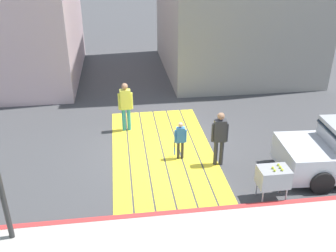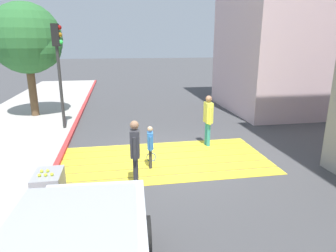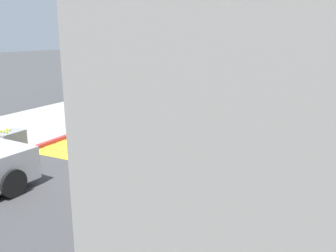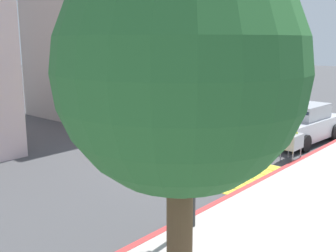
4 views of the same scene
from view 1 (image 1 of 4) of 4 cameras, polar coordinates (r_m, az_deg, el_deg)
ground_plane at (r=12.35m, az=-0.84°, el=-3.85°), size 120.00×120.00×0.00m
crosswalk_stripes at (r=12.35m, az=-0.84°, el=-3.83°), size 6.40×3.25×0.01m
curb_painted at (r=9.66m, az=1.59°, el=-13.14°), size 0.16×40.00×0.13m
tennis_ball_cart at (r=10.21m, az=15.69°, el=-7.44°), size 0.56×0.80×1.02m
pedestrian_adult_lead at (r=13.34m, az=-6.46°, el=3.41°), size 0.25×0.52×1.80m
pedestrian_adult_trailing at (r=11.27m, az=7.85°, el=-1.38°), size 0.26×0.51×1.74m
pedestrian_child_with_racket at (r=11.62m, az=1.86°, el=-1.92°), size 0.28×0.39×1.27m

